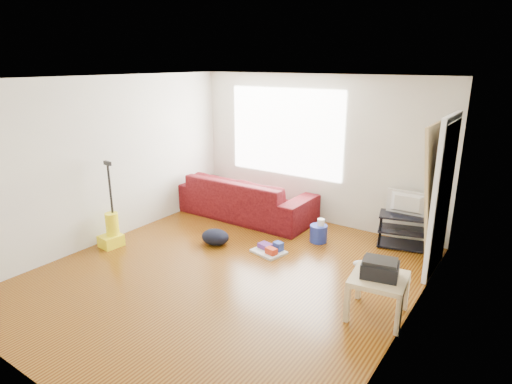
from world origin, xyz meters
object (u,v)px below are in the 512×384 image
Objects in this scene: bucket at (318,241)px; side_table at (379,283)px; cleaning_tray at (270,250)px; sofa at (245,216)px; vacuum at (111,231)px; backpack at (215,244)px; tv_stand at (404,230)px.

side_table is at bearing -45.65° from bucket.
bucket is at bearing 62.50° from cleaning_tray.
sofa is at bearing 169.89° from bucket.
side_table is 1.99m from cleaning_tray.
cleaning_tray is 2.41m from vacuum.
bucket reaches higher than backpack.
vacuum is (-3.65, -2.46, -0.02)m from tv_stand.
backpack is at bearing -166.10° from cleaning_tray.
vacuum reaches higher than side_table.
sofa is 3.54m from side_table.
vacuum reaches higher than backpack.
cleaning_tray is 1.19× the size of backpack.
sofa is 3.12× the size of tv_stand.
sofa is 2.77m from tv_stand.
sofa is 5.82× the size of backpack.
sofa is 1.32m from backpack.
vacuum is (-0.90, -2.19, 0.24)m from sofa.
side_table is 2.09m from bucket.
tv_stand is 4.40m from vacuum.
cleaning_tray is at bearing -117.50° from bucket.
tv_stand is (2.75, 0.27, 0.26)m from sofa.
bucket is (-1.13, -0.56, -0.26)m from tv_stand.
sofa is at bearing 73.83° from vacuum.
side_table is at bearing 12.53° from vacuum.
sofa is at bearing 138.93° from cleaning_tray.
bucket is (-1.43, 1.46, -0.40)m from side_table.
tv_stand is 2.86m from backpack.
vacuum is at bearing -151.86° from cleaning_tray.
sofa is at bearing 150.11° from side_table.
tv_stand is 1.86× the size of backpack.
backpack is (-0.86, -0.21, -0.05)m from cleaning_tray.
cleaning_tray is at bearing 159.30° from side_table.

